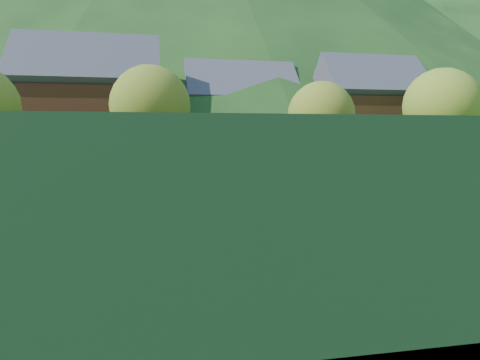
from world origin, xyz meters
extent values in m
plane|color=#2C4C18|center=(0.00, 0.00, 0.00)|extent=(400.00, 400.00, 0.00)
cube|color=#B33E1D|center=(0.00, 0.00, 0.01)|extent=(40.00, 24.00, 0.02)
cone|color=black|center=(10.00, 160.00, 55.00)|extent=(280.00, 280.00, 110.00)
cone|color=#143312|center=(90.00, 150.00, 47.50)|extent=(260.00, 260.00, 95.00)
imported|color=#17469B|center=(-2.57, -3.22, 1.02)|extent=(0.75, 0.51, 1.99)
imported|color=orange|center=(1.45, 1.83, 0.68)|extent=(0.74, 0.64, 1.32)
imported|color=orange|center=(3.96, 2.24, 0.73)|extent=(0.87, 0.44, 1.42)
imported|color=orange|center=(4.62, 2.76, 0.79)|extent=(0.80, 0.57, 1.54)
imported|color=orange|center=(8.90, 2.04, 0.78)|extent=(1.12, 0.87, 1.52)
sphere|color=#E4F729|center=(-7.22, -1.27, 0.05)|extent=(0.07, 0.07, 0.07)
sphere|color=#E4F729|center=(-2.59, -7.99, 0.05)|extent=(0.07, 0.07, 0.07)
sphere|color=#E4F729|center=(-4.46, -7.52, 0.05)|extent=(0.07, 0.07, 0.07)
sphere|color=#E4F729|center=(-0.32, -8.66, 0.05)|extent=(0.07, 0.07, 0.07)
sphere|color=#E4F729|center=(-2.08, -9.05, 0.05)|extent=(0.07, 0.07, 0.07)
sphere|color=#E4F729|center=(-0.49, -1.78, 0.05)|extent=(0.07, 0.07, 0.07)
sphere|color=#E4F729|center=(-4.37, -7.12, 0.05)|extent=(0.07, 0.07, 0.07)
sphere|color=#E4F729|center=(0.70, -1.85, 0.05)|extent=(0.07, 0.07, 0.07)
sphere|color=#E4F729|center=(3.05, -3.61, 0.05)|extent=(0.07, 0.07, 0.07)
sphere|color=#E4F729|center=(6.24, -2.26, 0.05)|extent=(0.07, 0.07, 0.07)
sphere|color=#E4F729|center=(-1.49, -3.55, 0.05)|extent=(0.07, 0.07, 0.07)
sphere|color=#E4F729|center=(3.39, -2.34, 0.05)|extent=(0.07, 0.07, 0.07)
cube|color=white|center=(0.00, -5.49, 0.02)|extent=(23.77, 0.06, 0.00)
cube|color=white|center=(0.00, 5.49, 0.02)|extent=(23.77, 0.06, 0.00)
cube|color=silver|center=(0.00, -4.12, 0.02)|extent=(23.77, 0.06, 0.00)
cube|color=silver|center=(0.00, 4.12, 0.02)|extent=(23.77, 0.06, 0.00)
cube|color=white|center=(-6.40, 0.00, 0.02)|extent=(0.06, 8.23, 0.00)
cube|color=white|center=(6.40, 0.00, 0.02)|extent=(0.06, 8.23, 0.00)
cube|color=white|center=(0.00, 0.00, 0.02)|extent=(12.80, 0.06, 0.00)
cube|color=white|center=(0.00, 0.00, 0.02)|extent=(0.06, 10.97, 0.00)
cube|color=black|center=(0.00, 0.00, 0.47)|extent=(0.03, 11.97, 0.90)
cube|color=white|center=(0.00, 0.00, 0.94)|extent=(0.05, 11.97, 0.06)
cylinder|color=black|center=(0.00, -5.99, 0.57)|extent=(0.10, 0.10, 1.10)
cylinder|color=black|center=(0.00, 5.99, 0.57)|extent=(0.10, 0.10, 1.10)
cube|color=black|center=(0.00, 12.00, 1.52)|extent=(40.00, 0.05, 3.00)
cube|color=#185621|center=(0.00, 12.00, 0.52)|extent=(40.40, 0.05, 1.00)
cylinder|color=black|center=(-6.98, -5.16, 0.30)|extent=(0.02, 0.02, 0.55)
cylinder|color=black|center=(-6.43, -5.16, 0.30)|extent=(0.02, 0.02, 0.55)
cylinder|color=black|center=(-6.98, -4.61, 0.30)|extent=(0.02, 0.02, 0.55)
cylinder|color=black|center=(-6.43, -4.61, 0.30)|extent=(0.02, 0.02, 0.55)
cube|color=black|center=(-6.70, -4.89, 0.57)|extent=(0.55, 0.55, 0.02)
cube|color=black|center=(-6.70, -5.16, 0.80)|extent=(0.55, 0.02, 0.45)
cube|color=black|center=(-6.70, -4.61, 0.80)|extent=(0.55, 0.02, 0.45)
cube|color=black|center=(-6.98, -4.89, 0.80)|extent=(0.02, 0.55, 0.45)
cube|color=black|center=(-6.43, -4.89, 0.80)|extent=(0.02, 0.55, 0.45)
sphere|color=#CCE526|center=(-6.91, -5.09, 0.99)|extent=(0.07, 0.07, 0.07)
sphere|color=#CCE526|center=(-6.91, -4.95, 0.99)|extent=(0.07, 0.07, 0.07)
sphere|color=#CCE526|center=(-6.91, -4.82, 0.99)|extent=(0.07, 0.07, 0.07)
sphere|color=#CCE526|center=(-6.91, -4.68, 0.99)|extent=(0.07, 0.07, 0.07)
sphere|color=#CCE526|center=(-6.77, -5.09, 0.99)|extent=(0.07, 0.07, 0.07)
sphere|color=#CCE526|center=(-6.77, -4.95, 0.99)|extent=(0.07, 0.07, 0.07)
sphere|color=#CCE526|center=(-6.77, -4.82, 0.99)|extent=(0.07, 0.07, 0.07)
sphere|color=#CCE526|center=(-6.77, -4.68, 0.99)|extent=(0.07, 0.07, 0.07)
sphere|color=#CCE526|center=(-6.64, -5.09, 0.99)|extent=(0.07, 0.07, 0.07)
sphere|color=#CCE526|center=(-6.64, -4.95, 0.99)|extent=(0.07, 0.07, 0.07)
sphere|color=#CCE526|center=(-6.64, -4.82, 0.99)|extent=(0.07, 0.07, 0.07)
sphere|color=#CCE526|center=(-6.64, -4.68, 0.99)|extent=(0.07, 0.07, 0.07)
sphere|color=#CCE526|center=(-6.50, -5.09, 0.99)|extent=(0.07, 0.07, 0.07)
sphere|color=#CCE526|center=(-6.50, -4.95, 0.99)|extent=(0.07, 0.07, 0.07)
sphere|color=#CCE526|center=(-6.50, -4.82, 0.99)|extent=(0.07, 0.07, 0.07)
sphere|color=#CCE526|center=(-6.50, -4.68, 0.99)|extent=(0.07, 0.07, 0.07)
cube|color=beige|center=(-10.00, 30.00, 1.44)|extent=(12.00, 9.00, 2.88)
cube|color=#381D0F|center=(-10.00, 30.00, 5.12)|extent=(12.24, 9.18, 4.48)
cube|color=#3C3D44|center=(-10.00, 30.00, 7.96)|extent=(13.80, 9.93, 9.93)
cube|color=beige|center=(6.00, 34.00, 1.26)|extent=(11.00, 8.00, 2.52)
cube|color=#3B2210|center=(6.00, 34.00, 4.48)|extent=(11.22, 8.16, 3.92)
cube|color=#42434A|center=(6.00, 34.00, 7.04)|extent=(12.65, 8.82, 8.82)
cube|color=beige|center=(20.00, 30.00, 1.35)|extent=(10.00, 8.00, 2.70)
cube|color=#37200F|center=(20.00, 30.00, 4.80)|extent=(10.20, 8.16, 4.20)
cube|color=#3F3F47|center=(20.00, 30.00, 7.50)|extent=(11.50, 8.82, 8.82)
cylinder|color=#422A1A|center=(-4.00, 20.00, 1.44)|extent=(0.36, 0.36, 2.88)
sphere|color=#476D1D|center=(-4.00, 20.00, 5.20)|extent=(6.40, 6.40, 6.40)
cylinder|color=#432B1A|center=(10.00, 19.00, 1.26)|extent=(0.36, 0.36, 2.52)
sphere|color=#50711E|center=(10.00, 19.00, 4.55)|extent=(5.60, 5.60, 5.60)
cylinder|color=#422C1A|center=(22.00, 20.00, 1.53)|extent=(0.36, 0.36, 3.06)
sphere|color=#507B20|center=(22.00, 20.00, 5.53)|extent=(6.80, 6.80, 6.80)
camera|label=1|loc=(-3.64, -15.17, 2.86)|focal=32.00mm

